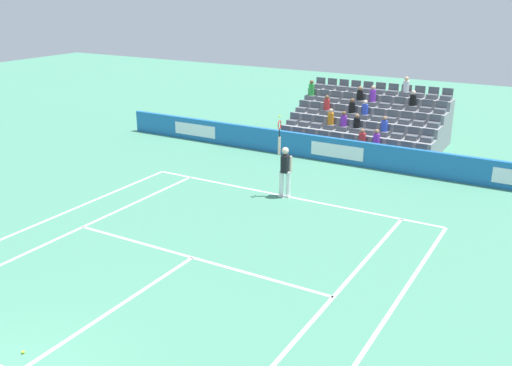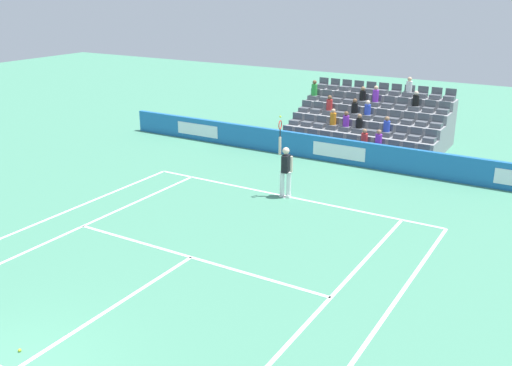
# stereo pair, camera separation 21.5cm
# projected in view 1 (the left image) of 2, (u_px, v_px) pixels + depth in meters

# --- Properties ---
(line_baseline) EXTENTS (10.97, 0.10, 0.01)m
(line_baseline) POSITION_uv_depth(u_px,v_px,m) (286.00, 196.00, 19.97)
(line_baseline) COLOR white
(line_baseline) RESTS_ON ground
(line_service) EXTENTS (8.23, 0.10, 0.01)m
(line_service) POSITION_uv_depth(u_px,v_px,m) (192.00, 257.00, 15.49)
(line_service) COLOR white
(line_service) RESTS_ON ground
(line_centre_service) EXTENTS (0.10, 6.40, 0.01)m
(line_centre_service) POSITION_uv_depth(u_px,v_px,m) (108.00, 313.00, 12.88)
(line_centre_service) COLOR white
(line_centre_service) RESTS_ON ground
(line_singles_sideline_left) EXTENTS (0.10, 11.89, 0.01)m
(line_singles_sideline_left) POSITION_uv_depth(u_px,v_px,m) (71.00, 232.00, 17.07)
(line_singles_sideline_left) COLOR white
(line_singles_sideline_left) RESTS_ON ground
(line_singles_sideline_right) EXTENTS (0.10, 11.89, 0.01)m
(line_singles_sideline_right) POSITION_uv_depth(u_px,v_px,m) (326.00, 306.00, 13.16)
(line_singles_sideline_right) COLOR white
(line_singles_sideline_right) RESTS_ON ground
(line_doubles_sideline_left) EXTENTS (0.10, 11.89, 0.01)m
(line_doubles_sideline_left) POSITION_uv_depth(u_px,v_px,m) (40.00, 223.00, 17.72)
(line_doubles_sideline_left) COLOR white
(line_doubles_sideline_left) RESTS_ON ground
(line_doubles_sideline_right) EXTENTS (0.10, 11.89, 0.01)m
(line_doubles_sideline_right) POSITION_uv_depth(u_px,v_px,m) (383.00, 323.00, 12.51)
(line_doubles_sideline_right) COLOR white
(line_doubles_sideline_right) RESTS_ON ground
(line_centre_mark) EXTENTS (0.10, 0.20, 0.01)m
(line_centre_mark) POSITION_uv_depth(u_px,v_px,m) (284.00, 197.00, 19.89)
(line_centre_mark) COLOR white
(line_centre_mark) RESTS_ON ground
(sponsor_barrier) EXTENTS (21.54, 0.22, 1.02)m
(sponsor_barrier) POSITION_uv_depth(u_px,v_px,m) (338.00, 150.00, 23.61)
(sponsor_barrier) COLOR #1E66AD
(sponsor_barrier) RESTS_ON ground
(tennis_player) EXTENTS (0.53, 0.39, 2.85)m
(tennis_player) POSITION_uv_depth(u_px,v_px,m) (285.00, 169.00, 19.63)
(tennis_player) COLOR white
(tennis_player) RESTS_ON ground
(stadium_stand) EXTENTS (6.82, 4.75, 2.99)m
(stadium_stand) POSITION_uv_depth(u_px,v_px,m) (368.00, 126.00, 26.42)
(stadium_stand) COLOR gray
(stadium_stand) RESTS_ON ground
(loose_tennis_ball) EXTENTS (0.07, 0.07, 0.07)m
(loose_tennis_ball) POSITION_uv_depth(u_px,v_px,m) (23.00, 352.00, 11.46)
(loose_tennis_ball) COLOR #D1E533
(loose_tennis_ball) RESTS_ON ground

